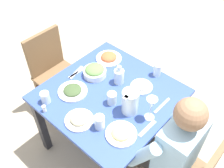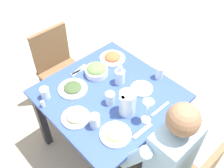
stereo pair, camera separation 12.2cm
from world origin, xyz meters
name	(u,v)px [view 1 (the left image)]	position (x,y,z in m)	size (l,w,h in m)	color
ground_plane	(110,143)	(0.00, 0.00, 0.00)	(8.00, 8.00, 0.00)	tan
dining_table	(110,103)	(0.00, 0.00, 0.60)	(0.94, 0.94, 0.71)	#334C99
chair_far	(54,70)	(0.02, 0.76, 0.48)	(0.40, 0.40, 0.86)	brown
diner_near	(165,146)	(-0.05, -0.56, 0.63)	(0.48, 0.53, 1.15)	#9EC6E0
water_pitcher	(130,102)	(-0.03, -0.22, 0.81)	(0.16, 0.12, 0.19)	silver
salad_bowl	(95,71)	(0.07, 0.23, 0.75)	(0.19, 0.19, 0.09)	white
plate_beans	(79,119)	(-0.33, -0.02, 0.73)	(0.20, 0.20, 0.05)	white
plate_yoghurt	(142,86)	(0.21, -0.14, 0.73)	(0.17, 0.17, 0.05)	white
plate_fries	(121,133)	(-0.22, -0.31, 0.73)	(0.21, 0.21, 0.04)	white
plate_dolmas	(73,91)	(-0.18, 0.22, 0.73)	(0.23, 0.23, 0.04)	white
plate_rice_curry	(109,57)	(0.30, 0.28, 0.73)	(0.22, 0.22, 0.06)	white
water_glass_center	(45,98)	(-0.38, 0.29, 0.76)	(0.07, 0.07, 0.09)	silver
water_glass_far_left	(157,70)	(0.41, -0.15, 0.77)	(0.06, 0.06, 0.11)	silver
water_glass_near_right	(112,98)	(-0.06, -0.07, 0.76)	(0.07, 0.07, 0.10)	silver
water_glass_far_right	(100,122)	(-0.27, -0.16, 0.77)	(0.07, 0.07, 0.11)	silver
wine_glass	(151,104)	(0.02, -0.36, 0.85)	(0.08, 0.08, 0.20)	silver
oil_carafe	(119,77)	(0.14, 0.03, 0.77)	(0.08, 0.08, 0.16)	silver
salt_shaker	(44,109)	(-0.44, 0.23, 0.74)	(0.03, 0.03, 0.05)	white
fork_near	(147,129)	(-0.07, -0.41, 0.72)	(0.17, 0.03, 0.01)	silver
knife_near	(162,106)	(0.16, -0.37, 0.72)	(0.18, 0.02, 0.01)	silver
fork_far	(76,72)	(-0.01, 0.36, 0.72)	(0.17, 0.03, 0.01)	silver
knife_far	(78,72)	(-0.01, 0.35, 0.72)	(0.18, 0.02, 0.01)	silver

